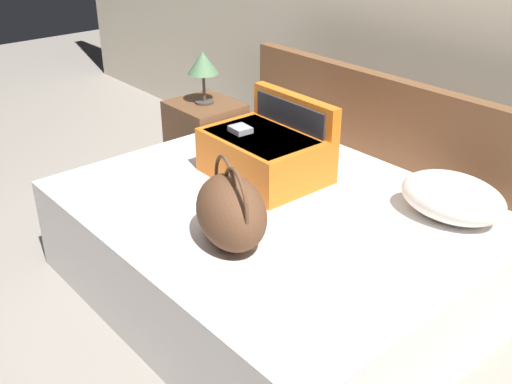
{
  "coord_description": "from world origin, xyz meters",
  "views": [
    {
      "loc": [
        1.82,
        -1.29,
        1.82
      ],
      "look_at": [
        0.0,
        0.29,
        0.59
      ],
      "focal_mm": 42.51,
      "sensor_mm": 36.0,
      "label": 1
    }
  ],
  "objects": [
    {
      "name": "nightstand",
      "position": [
        -1.25,
        0.92,
        0.27
      ],
      "size": [
        0.44,
        0.4,
        0.54
      ],
      "primitive_type": "cube",
      "color": "brown",
      "rests_on": "ground"
    },
    {
      "name": "duffel_bag",
      "position": [
        0.14,
        0.03,
        0.64
      ],
      "size": [
        0.48,
        0.4,
        0.37
      ],
      "rotation": [
        0.0,
        0.0,
        -0.35
      ],
      "color": "brown",
      "rests_on": "bed"
    },
    {
      "name": "headboard",
      "position": [
        0.0,
        1.21,
        0.47
      ],
      "size": [
        1.97,
        0.08,
        0.93
      ],
      "primitive_type": "cube",
      "color": "brown",
      "rests_on": "ground"
    },
    {
      "name": "hard_case_large",
      "position": [
        -0.25,
        0.57,
        0.62
      ],
      "size": [
        0.58,
        0.46,
        0.39
      ],
      "rotation": [
        0.0,
        0.0,
        -0.02
      ],
      "color": "#D16619",
      "rests_on": "bed"
    },
    {
      "name": "table_lamp",
      "position": [
        -1.25,
        0.92,
        0.79
      ],
      "size": [
        0.2,
        0.2,
        0.34
      ],
      "color": "#3F3833",
      "rests_on": "nightstand"
    },
    {
      "name": "bed",
      "position": [
        0.0,
        0.4,
        0.24
      ],
      "size": [
        1.93,
        1.53,
        0.49
      ],
      "primitive_type": "cube",
      "color": "silver",
      "rests_on": "ground"
    },
    {
      "name": "pillow_near_headboard",
      "position": [
        0.61,
        0.9,
        0.59
      ],
      "size": [
        0.51,
        0.38,
        0.21
      ],
      "primitive_type": "ellipsoid",
      "rotation": [
        0.0,
        0.0,
        0.16
      ],
      "color": "white",
      "rests_on": "bed"
    },
    {
      "name": "ground_plane",
      "position": [
        0.0,
        0.0,
        0.0
      ],
      "size": [
        12.0,
        12.0,
        0.0
      ],
      "primitive_type": "plane",
      "color": "gray"
    }
  ]
}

